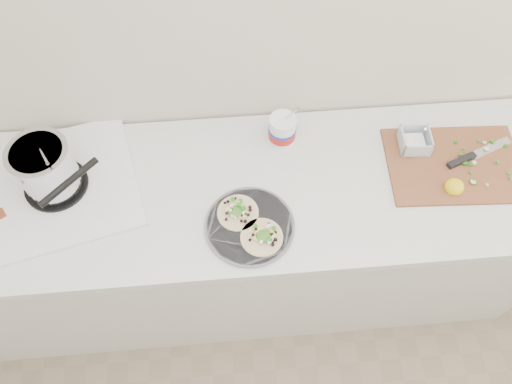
{
  "coord_description": "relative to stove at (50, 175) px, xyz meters",
  "views": [
    {
      "loc": [
        -0.04,
        0.48,
        2.39
      ],
      "look_at": [
        0.04,
        1.36,
        0.96
      ],
      "focal_mm": 35.0,
      "sensor_mm": 36.0,
      "label": 1
    }
  ],
  "objects": [
    {
      "name": "tub",
      "position": [
        0.81,
        0.14,
        -0.02
      ],
      "size": [
        0.1,
        0.1,
        0.23
      ],
      "rotation": [
        0.0,
        0.0,
        0.34
      ],
      "color": "white",
      "rests_on": "counter"
    },
    {
      "name": "cutboard",
      "position": [
        1.41,
        -0.01,
        -0.07
      ],
      "size": [
        0.5,
        0.36,
        0.08
      ],
      "rotation": [
        0.0,
        0.0,
        -0.05
      ],
      "color": "brown",
      "rests_on": "counter"
    },
    {
      "name": "counter",
      "position": [
        0.65,
        -0.04,
        -0.53
      ],
      "size": [
        2.44,
        0.66,
        0.9
      ],
      "color": "silver",
      "rests_on": "ground"
    },
    {
      "name": "stove",
      "position": [
        0.0,
        0.0,
        0.0
      ],
      "size": [
        0.64,
        0.61,
        0.26
      ],
      "rotation": [
        0.0,
        0.0,
        0.24
      ],
      "color": "silver",
      "rests_on": "counter"
    },
    {
      "name": "taco_plate",
      "position": [
        0.66,
        -0.21,
        -0.07
      ],
      "size": [
        0.3,
        0.3,
        0.04
      ],
      "rotation": [
        0.0,
        0.0,
        0.36
      ],
      "color": "#5B5A62",
      "rests_on": "counter"
    }
  ]
}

